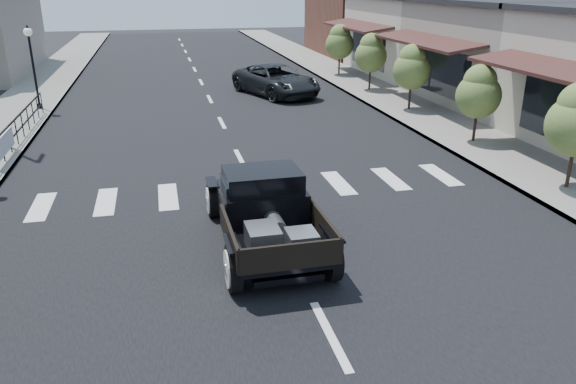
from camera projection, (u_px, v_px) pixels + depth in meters
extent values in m
plane|color=black|center=(289.00, 255.00, 11.94)|extent=(120.00, 120.00, 0.00)
cube|color=black|center=(214.00, 108.00, 25.60)|extent=(14.00, 80.00, 0.02)
cube|color=gray|center=(13.00, 116.00, 23.78)|extent=(3.00, 80.00, 0.15)
cube|color=gray|center=(388.00, 98.00, 27.38)|extent=(3.00, 80.00, 0.15)
cube|color=gray|center=(538.00, 54.00, 26.16)|extent=(10.00, 9.00, 4.50)
cube|color=beige|center=(445.00, 36.00, 34.36)|extent=(10.00, 9.00, 4.50)
cube|color=brown|center=(390.00, 7.00, 43.13)|extent=(11.00, 10.00, 7.00)
imported|color=black|center=(276.00, 80.00, 28.17)|extent=(4.21, 5.90, 1.49)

